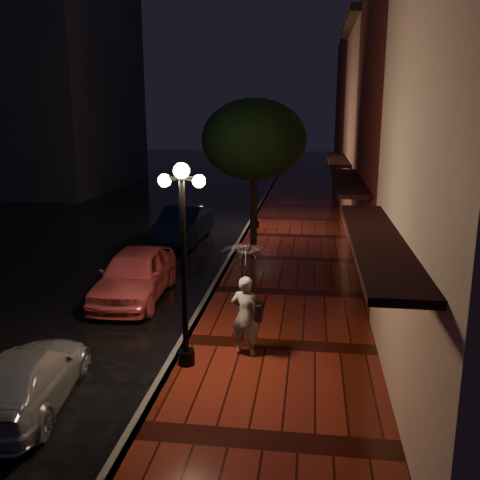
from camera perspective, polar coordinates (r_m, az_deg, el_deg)
The scene contains 14 objects.
ground at distance 16.49m, azimuth -2.92°, elevation -5.69°, with size 120.00×120.00×0.00m, color black.
sidewalk at distance 16.22m, azimuth 4.96°, elevation -5.78°, with size 4.50×60.00×0.15m, color #40130B.
curb at distance 16.46m, azimuth -2.92°, elevation -5.44°, with size 0.25×60.00×0.15m, color #595451.
storefront_mid at distance 17.77m, azimuth 21.57°, elevation 12.87°, with size 5.00×8.00×11.00m, color #511914.
storefront_far at distance 25.64m, azimuth 17.18°, elevation 10.91°, with size 5.00×8.00×9.00m, color #8C5951.
storefront_extra at distance 35.53m, azimuth 14.64°, elevation 12.47°, with size 5.00×12.00×10.00m, color #511914.
streetlamp_near at distance 10.98m, azimuth -6.04°, elevation -1.49°, with size 0.96×0.36×4.31m.
streetlamp_far at distance 24.59m, azimuth 1.67°, elevation 6.97°, with size 0.96×0.36×4.31m.
street_tree at distance 21.44m, azimuth 1.54°, elevation 10.40°, with size 4.16×4.16×5.80m.
pink_car at distance 16.09m, azimuth -11.13°, elevation -3.59°, with size 1.79×4.44×1.51m, color #E55E63.
navy_car at distance 22.67m, azimuth -6.09°, elevation 1.62°, with size 1.62×4.64×1.53m, color black.
silver_car at distance 11.10m, azimuth -21.81°, elevation -13.55°, with size 1.57×3.87×1.12m, color #A5A5AC.
woman_with_umbrella at distance 11.61m, azimuth 0.60°, elevation -4.51°, with size 1.06×1.08×2.55m.
parking_meter at distance 15.42m, azimuth 0.26°, elevation -3.14°, with size 0.15×0.13×1.40m.
Camera 1 is at (2.90, -15.29, 5.45)m, focal length 40.00 mm.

